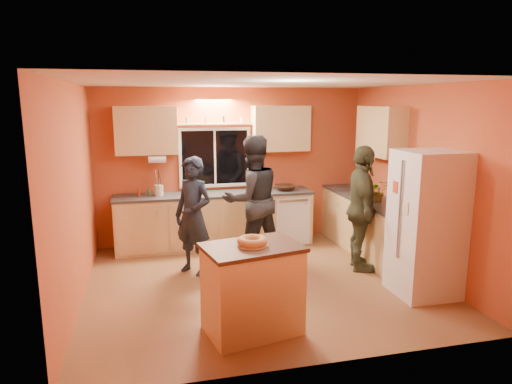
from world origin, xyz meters
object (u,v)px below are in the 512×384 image
object	(u,v)px
island	(252,288)
person_right	(362,209)
person_left	(193,216)
person_center	(252,200)
refrigerator	(426,224)

from	to	relation	value
island	person_right	distance (m)	2.41
island	person_right	size ratio (longest dim) A/B	0.61
person_left	person_center	world-z (taller)	person_center
person_center	person_right	bearing A→B (deg)	139.99
refrigerator	person_center	size ratio (longest dim) A/B	0.95
refrigerator	person_left	xyz separation A→B (m)	(-2.71, 1.39, -0.08)
person_center	person_right	world-z (taller)	person_center
person_left	person_center	distance (m)	0.95
island	person_right	world-z (taller)	person_right
island	person_left	world-z (taller)	person_left
person_left	person_center	bearing A→B (deg)	63.09
refrigerator	person_right	distance (m)	1.03
person_center	person_right	xyz separation A→B (m)	(1.42, -0.70, -0.06)
person_left	person_center	size ratio (longest dim) A/B	0.87
island	person_left	size ratio (longest dim) A/B	0.66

